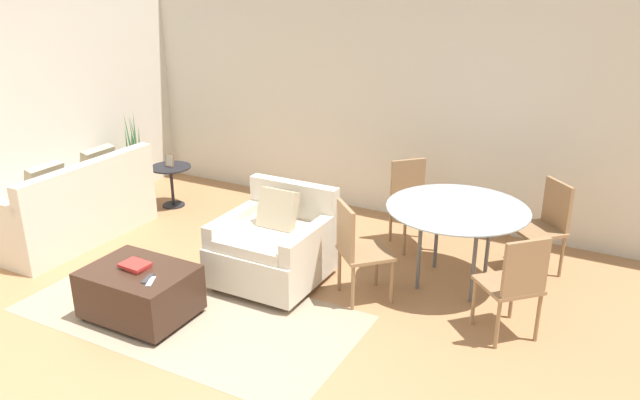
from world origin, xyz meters
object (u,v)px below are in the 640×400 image
tv_remote_primary (148,278)px  dining_chair_far_right (546,221)px  side_table (171,178)px  dining_table (457,215)px  tv_remote_secondary (151,281)px  couch (71,210)px  ottoman (140,291)px  dining_chair_far_left (411,197)px  dining_chair_near_right (516,281)px  armchair (274,246)px  book_stack (136,266)px  picture_frame (170,160)px  potted_plant (137,180)px  dining_chair_near_left (356,246)px

tv_remote_primary → dining_chair_far_right: dining_chair_far_right is taller
side_table → dining_table: size_ratio=0.40×
tv_remote_secondary → dining_table: dining_table is taller
couch → ottoman: bearing=-26.1°
tv_remote_secondary → dining_chair_far_left: dining_chair_far_left is taller
tv_remote_secondary → dining_chair_far_right: size_ratio=0.18×
tv_remote_primary → dining_chair_near_right: dining_chair_near_right is taller
armchair → book_stack: bearing=-122.2°
couch → dining_chair_far_right: couch is taller
tv_remote_primary → picture_frame: 2.79m
tv_remote_primary → picture_frame: (-1.68, 2.22, 0.14)m
potted_plant → picture_frame: size_ratio=7.30×
tv_remote_secondary → dining_chair_near_right: 2.86m
couch → book_stack: (1.78, -0.88, 0.15)m
couch → ottoman: (1.80, -0.88, -0.08)m
ottoman → potted_plant: (-2.00, 2.08, 0.03)m
tv_remote_primary → dining_chair_far_left: bearing=63.6°
picture_frame → dining_chair_far_left: bearing=6.7°
ottoman → side_table: size_ratio=1.71×
dining_chair_far_left → dining_chair_far_right: bearing=0.0°
dining_chair_near_left → dining_chair_far_left: 1.36m
dining_chair_near_left → potted_plant: bearing=164.6°
armchair → ottoman: armchair is taller
book_stack → picture_frame: bearing=124.5°
dining_chair_far_left → dining_chair_far_right: same height
book_stack → tv_remote_primary: size_ratio=1.47×
book_stack → tv_remote_secondary: bearing=-23.8°
book_stack → side_table: bearing=124.5°
armchair → picture_frame: 2.40m
couch → dining_chair_near_left: (3.27, 0.25, 0.20)m
ottoman → dining_chair_near_left: size_ratio=0.97×
picture_frame → dining_table: bearing=-5.2°
potted_plant → dining_chair_near_right: bearing=-11.2°
dining_table → dining_chair_far_right: bearing=45.0°
ottoman → side_table: 2.61m
armchair → dining_chair_far_right: dining_chair_far_right is taller
picture_frame → dining_table: dining_table is taller
ottoman → dining_chair_near_right: (2.82, 1.13, 0.28)m
dining_chair_far_left → ottoman: bearing=-120.6°
couch → potted_plant: bearing=99.5°
couch → tv_remote_secondary: couch is taller
book_stack → dining_table: size_ratio=0.19×
tv_remote_secondary → dining_chair_far_right: dining_chair_far_right is taller
couch → tv_remote_secondary: (2.05, -0.99, 0.13)m
ottoman → tv_remote_secondary: tv_remote_secondary is taller
tv_remote_secondary → dining_chair_near_right: size_ratio=0.18×
ottoman → dining_chair_near_right: size_ratio=0.97×
potted_plant → side_table: size_ratio=2.28×
dining_chair_near_right → tv_remote_primary: bearing=-155.2°
ottoman → dining_table: size_ratio=0.68×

